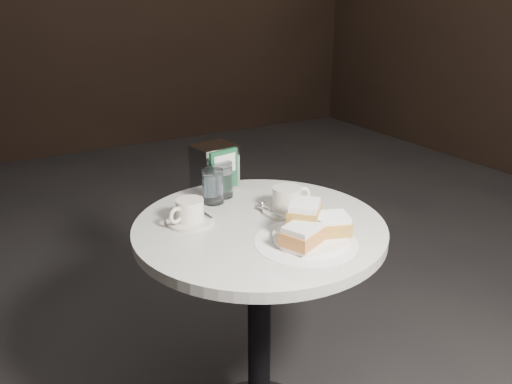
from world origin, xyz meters
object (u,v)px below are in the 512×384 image
Objects in this scene: coffee_cup_right at (287,201)px; water_glass_right at (222,180)px; coffee_cup_left at (190,213)px; beignet_plate at (312,228)px; napkin_dispenser at (215,167)px; water_glass_left at (213,187)px; cafe_table at (259,284)px.

coffee_cup_right is 0.23m from water_glass_right.
beignet_plate is at bearing -67.80° from coffee_cup_left.
water_glass_right is at bearing -107.47° from napkin_dispenser.
beignet_plate is 0.46m from napkin_dispenser.
water_glass_right reaches higher than water_glass_left.
coffee_cup_right is at bearing 75.85° from beignet_plate.
cafe_table is at bearing 111.38° from beignet_plate.
water_glass_left is at bearing -128.67° from napkin_dispenser.
water_glass_right is 0.07m from napkin_dispenser.
water_glass_left is (0.12, 0.10, 0.02)m from coffee_cup_left.
coffee_cup_right is at bearing 14.42° from cafe_table.
napkin_dispenser is (-0.10, 0.27, 0.04)m from coffee_cup_right.
water_glass_left reaches higher than beignet_plate.
water_glass_right is (-0.11, 0.20, 0.02)m from coffee_cup_right.
water_glass_right reaches higher than coffee_cup_left.
water_glass_left reaches higher than coffee_cup_left.
coffee_cup_left reaches higher than cafe_table.
water_glass_right reaches higher than cafe_table.
napkin_dispenser reaches higher than water_glass_right.
water_glass_right is (-0.06, 0.39, 0.02)m from beignet_plate.
water_glass_right is at bearing 121.68° from coffee_cup_right.
water_glass_left is (-0.05, 0.20, 0.25)m from cafe_table.
coffee_cup_left is 1.09× the size of coffee_cup_right.
water_glass_left is at bearing 20.18° from coffee_cup_left.
coffee_cup_right reaches higher than cafe_table.
coffee_cup_right is 0.23m from water_glass_left.
beignet_plate reaches higher than coffee_cup_right.
coffee_cup_right is 1.40× the size of water_glass_right.
napkin_dispenser is at bearing 88.87° from cafe_table.
cafe_table is 0.40m from napkin_dispenser.
coffee_cup_left is at bearing 150.08° from cafe_table.
water_glass_right is at bearing 90.68° from cafe_table.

